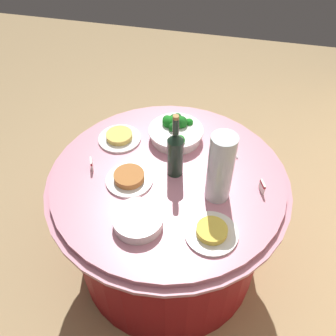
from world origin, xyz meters
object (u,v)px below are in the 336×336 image
(food_plate_noodles, at_px, (119,137))
(label_placard_front, at_px, (92,164))
(decorative_fruit_vase, at_px, (220,170))
(label_placard_mid, at_px, (262,186))
(wine_bottle, at_px, (175,153))
(food_plate_fried_egg, at_px, (212,232))
(serving_tongs, at_px, (233,148))
(food_plate_peanuts, at_px, (129,178))
(broccoli_bowl, at_px, (176,131))
(plate_stack, at_px, (138,220))

(food_plate_noodles, distance_m, label_placard_front, 0.24)
(decorative_fruit_vase, relative_size, label_placard_mid, 6.18)
(wine_bottle, relative_size, food_plate_fried_egg, 1.53)
(serving_tongs, relative_size, food_plate_peanuts, 0.76)
(broccoli_bowl, bearing_deg, food_plate_peanuts, -22.93)
(wine_bottle, relative_size, food_plate_noodles, 1.53)
(plate_stack, xyz_separation_m, decorative_fruit_vase, (-0.23, 0.30, 0.14))
(food_plate_peanuts, bearing_deg, food_plate_noodles, -153.18)
(serving_tongs, bearing_deg, decorative_fruit_vase, -7.20)
(food_plate_peanuts, relative_size, food_plate_noodles, 1.00)
(food_plate_fried_egg, bearing_deg, broccoli_bowl, -154.33)
(plate_stack, distance_m, decorative_fruit_vase, 0.40)
(food_plate_fried_egg, xyz_separation_m, food_plate_noodles, (-0.48, -0.55, -0.00))
(serving_tongs, bearing_deg, wine_bottle, -47.95)
(food_plate_fried_egg, height_order, food_plate_noodles, food_plate_fried_egg)
(food_plate_noodles, bearing_deg, broccoli_bowl, 105.70)
(plate_stack, bearing_deg, label_placard_front, -130.99)
(decorative_fruit_vase, xyz_separation_m, food_plate_fried_egg, (0.21, 0.01, -0.15))
(broccoli_bowl, relative_size, food_plate_peanuts, 1.27)
(label_placard_mid, bearing_deg, food_plate_fried_egg, -33.57)
(plate_stack, xyz_separation_m, food_plate_peanuts, (-0.23, -0.11, -0.01))
(label_placard_front, height_order, label_placard_mid, same)
(food_plate_noodles, relative_size, label_placard_mid, 4.00)
(broccoli_bowl, distance_m, food_plate_peanuts, 0.37)
(label_placard_front, bearing_deg, decorative_fruit_vase, 86.89)
(wine_bottle, bearing_deg, label_placard_mid, 86.15)
(plate_stack, relative_size, wine_bottle, 0.62)
(plate_stack, distance_m, serving_tongs, 0.65)
(decorative_fruit_vase, bearing_deg, serving_tongs, 172.80)
(decorative_fruit_vase, bearing_deg, food_plate_fried_egg, 1.72)
(food_plate_noodles, bearing_deg, food_plate_peanuts, 26.82)
(food_plate_peanuts, bearing_deg, label_placard_front, -100.76)
(food_plate_peanuts, distance_m, food_plate_noodles, 0.30)
(wine_bottle, bearing_deg, label_placard_front, -81.14)
(plate_stack, relative_size, label_placard_mid, 3.82)
(plate_stack, xyz_separation_m, food_plate_fried_egg, (-0.02, 0.30, -0.01))
(broccoli_bowl, xyz_separation_m, food_plate_fried_egg, (0.55, 0.27, -0.03))
(plate_stack, height_order, decorative_fruit_vase, decorative_fruit_vase)
(food_plate_fried_egg, height_order, food_plate_peanuts, food_plate_peanuts)
(decorative_fruit_vase, bearing_deg, wine_bottle, -113.92)
(broccoli_bowl, xyz_separation_m, food_plate_peanuts, (0.34, -0.15, -0.03))
(broccoli_bowl, relative_size, decorative_fruit_vase, 0.82)
(serving_tongs, xyz_separation_m, food_plate_noodles, (0.06, -0.58, 0.01))
(decorative_fruit_vase, xyz_separation_m, food_plate_peanuts, (0.00, -0.41, -0.14))
(broccoli_bowl, bearing_deg, food_plate_fried_egg, 25.67)
(broccoli_bowl, relative_size, wine_bottle, 0.83)
(wine_bottle, height_order, food_plate_fried_egg, wine_bottle)
(broccoli_bowl, height_order, food_plate_noodles, broccoli_bowl)
(broccoli_bowl, height_order, decorative_fruit_vase, decorative_fruit_vase)
(plate_stack, relative_size, label_placard_front, 3.82)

